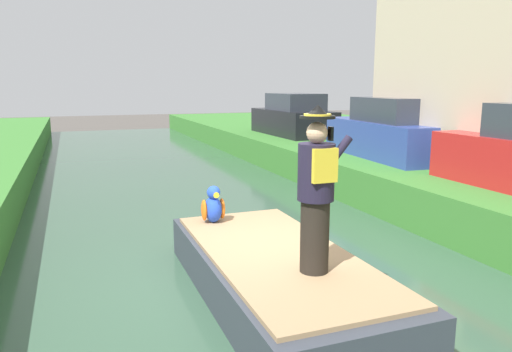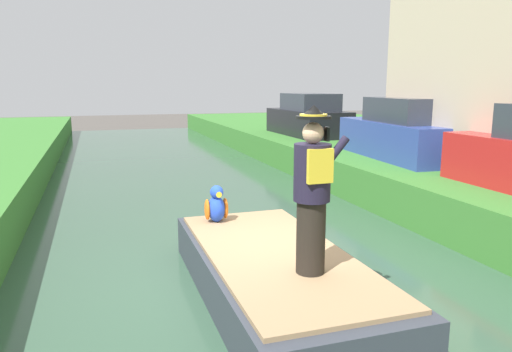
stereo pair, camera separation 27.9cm
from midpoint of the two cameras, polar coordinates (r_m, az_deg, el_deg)
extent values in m
plane|color=#4C4742|center=(6.76, 2.14, -13.39)|extent=(80.00, 80.00, 0.00)
cube|color=#33513D|center=(6.74, 2.14, -13.00)|extent=(6.77, 48.00, 0.10)
cube|color=#333842|center=(6.22, 3.66, -11.81)|extent=(1.82, 4.21, 0.56)
cube|color=#997A56|center=(6.11, 3.70, -9.17)|extent=(1.68, 3.87, 0.05)
cylinder|color=black|center=(5.38, 8.00, -7.15)|extent=(0.32, 0.32, 0.82)
cylinder|color=black|center=(5.21, 8.20, 0.41)|extent=(0.40, 0.40, 0.62)
cube|color=gold|center=(5.02, 9.20, 1.15)|extent=(0.28, 0.06, 0.36)
sphere|color=#DBA884|center=(5.15, 8.33, 5.06)|extent=(0.23, 0.23, 0.23)
cylinder|color=black|center=(5.14, 8.38, 6.89)|extent=(0.38, 0.38, 0.03)
cone|color=black|center=(5.13, 8.40, 7.67)|extent=(0.26, 0.26, 0.12)
cylinder|color=gold|center=(5.13, 8.39, 7.17)|extent=(0.29, 0.29, 0.02)
cylinder|color=black|center=(5.25, 10.61, 2.40)|extent=(0.38, 0.09, 0.43)
cube|color=black|center=(5.16, 9.92, 4.91)|extent=(0.03, 0.08, 0.15)
ellipsoid|color=blue|center=(7.33, -3.64, -3.91)|extent=(0.26, 0.32, 0.40)
sphere|color=blue|center=(7.23, -3.58, -1.91)|extent=(0.20, 0.20, 0.20)
cone|color=yellow|center=(7.14, -3.37, -2.16)|extent=(0.09, 0.09, 0.09)
ellipsoid|color=orange|center=(7.30, -4.70, -3.99)|extent=(0.08, 0.20, 0.32)
ellipsoid|color=orange|center=(7.37, -2.58, -3.82)|extent=(0.08, 0.20, 0.32)
cube|color=#2D4293|center=(12.80, 17.63, 4.14)|extent=(1.99, 4.12, 0.90)
cube|color=#2D333D|center=(12.58, 18.36, 7.42)|extent=(1.61, 2.30, 0.60)
cube|color=black|center=(17.86, 6.52, 6.33)|extent=(1.74, 4.02, 0.90)
cube|color=#2D333D|center=(17.63, 6.85, 8.71)|extent=(1.47, 2.21, 0.60)
camera|label=1|loc=(0.14, -88.71, 0.25)|focal=33.78mm
camera|label=2|loc=(0.14, 91.29, -0.25)|focal=33.78mm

